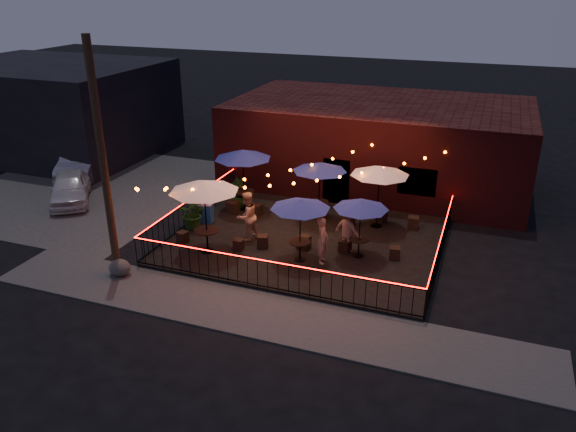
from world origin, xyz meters
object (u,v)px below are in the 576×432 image
cafe_table_5 (380,171)px  boulder (120,268)px  cafe_table_3 (320,168)px  utility_pole (103,164)px  cafe_table_2 (300,205)px  cafe_table_0 (204,187)px  cafe_table_4 (361,205)px  cooler (205,213)px  cafe_table_1 (243,155)px

cafe_table_5 → boulder: size_ratio=3.66×
cafe_table_3 → boulder: 8.71m
utility_pole → boulder: bearing=-32.2°
cafe_table_3 → cafe_table_5: (2.44, 0.08, 0.10)m
cafe_table_2 → boulder: 6.58m
cafe_table_0 → cafe_table_2: 3.49m
cafe_table_4 → cafe_table_5: (0.06, 2.83, 0.36)m
cafe_table_0 → cooler: cafe_table_0 is taller
cafe_table_2 → cooler: 5.37m
boulder → cafe_table_5: bearing=42.7°
cafe_table_5 → cafe_table_4: bearing=-91.1°
cafe_table_0 → cooler: size_ratio=3.29×
cafe_table_0 → cafe_table_5: (5.37, 4.41, -0.18)m
cafe_table_0 → cafe_table_1: cafe_table_0 is taller
cafe_table_2 → cafe_table_4: (1.90, 1.03, -0.15)m
cafe_table_0 → cafe_table_4: bearing=16.5°
cafe_table_0 → cooler: bearing=119.7°
utility_pole → cooler: (0.94, 4.71, -3.42)m
cafe_table_4 → cafe_table_5: size_ratio=0.77×
cafe_table_1 → cafe_table_2: 5.34m
cafe_table_3 → cooler: cafe_table_3 is taller
cooler → boulder: (-0.75, -4.83, -0.25)m
cafe_table_0 → cafe_table_5: bearing=39.4°
cafe_table_3 → cooler: size_ratio=3.05×
cafe_table_5 → boulder: 10.38m
cafe_table_1 → boulder: size_ratio=3.23×
cafe_table_1 → cafe_table_3: 3.37m
cafe_table_1 → cafe_table_4: size_ratio=1.14×
cafe_table_4 → cooler: (-6.66, 0.78, -1.56)m
cafe_table_0 → cafe_table_2: (3.42, 0.54, -0.40)m
cafe_table_4 → cooler: bearing=173.3°
cafe_table_4 → cooler: 6.88m
cafe_table_5 → cooler: (-6.71, -2.06, -1.92)m
cafe_table_1 → cafe_table_4: (5.75, -2.65, -0.46)m
cafe_table_2 → cafe_table_3: (-0.49, 3.79, 0.12)m
boulder → cafe_table_2: bearing=28.7°
utility_pole → boulder: utility_pole is taller
cafe_table_0 → cafe_table_4: (5.32, 1.58, -0.54)m
utility_pole → cafe_table_0: 3.53m
cafe_table_3 → cafe_table_5: bearing=1.9°
boulder → cooler: bearing=81.2°
cooler → cafe_table_1: bearing=57.0°
cooler → cafe_table_0: bearing=-67.4°
cafe_table_2 → boulder: cafe_table_2 is taller
utility_pole → cafe_table_3: size_ratio=3.12×
cafe_table_2 → cafe_table_1: bearing=136.3°
cafe_table_0 → boulder: 4.01m
cafe_table_1 → cafe_table_5: bearing=1.8°
cafe_table_2 → cafe_table_3: 3.82m
cafe_table_1 → cafe_table_2: size_ratio=1.01×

